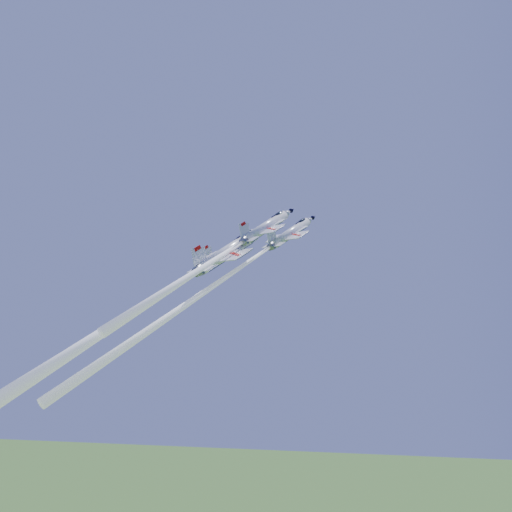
% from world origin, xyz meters
% --- Properties ---
extents(jet_lead, '(25.16, 38.09, 40.49)m').
position_xyz_m(jet_lead, '(-4.89, -8.61, 72.51)').
color(jet_lead, white).
extents(jet_left, '(25.25, 38.20, 40.55)m').
position_xyz_m(jet_left, '(-15.72, -11.78, 69.40)').
color(jet_left, white).
extents(jet_right, '(18.59, 27.59, 28.13)m').
position_xyz_m(jet_right, '(-3.16, -11.89, 76.40)').
color(jet_right, white).
extents(jet_slot, '(22.72, 33.66, 34.20)m').
position_xyz_m(jet_slot, '(-9.68, -17.16, 70.54)').
color(jet_slot, white).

